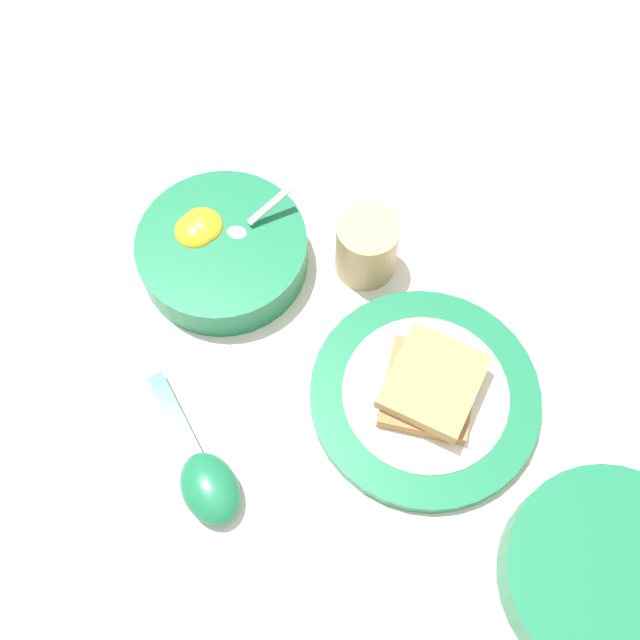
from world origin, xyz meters
name	(u,v)px	position (x,y,z in m)	size (l,w,h in m)	color
ground_plane	(398,502)	(0.00, 0.00, 0.00)	(3.00, 3.00, 0.00)	silver
egg_bowl	(222,250)	(-0.23, 0.22, 0.02)	(0.18, 0.18, 0.07)	#196B42
toast_plate	(424,396)	(0.01, 0.11, 0.01)	(0.23, 0.23, 0.02)	#196B42
toast_sandwich	(431,385)	(0.01, 0.11, 0.03)	(0.10, 0.11, 0.03)	#9E7042
soup_spoon	(204,476)	(-0.18, -0.02, 0.01)	(0.13, 0.15, 0.03)	#196B42
congee_bowl	(612,577)	(0.19, -0.03, 0.02)	(0.19, 0.19, 0.04)	#196B42
drinking_cup	(367,246)	(-0.08, 0.25, 0.04)	(0.07, 0.07, 0.07)	tan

